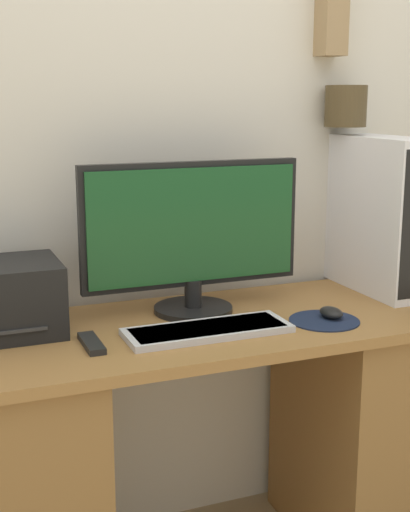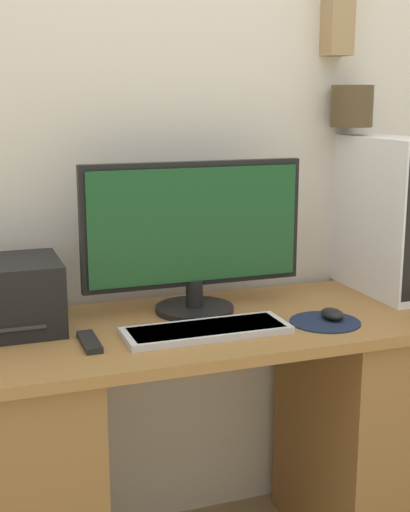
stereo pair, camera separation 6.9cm
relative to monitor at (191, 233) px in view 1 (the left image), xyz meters
The scene contains 8 objects.
wall_back 0.42m from the monitor, 88.84° to the left, with size 6.40×0.18×2.70m.
desk 0.62m from the monitor, 87.37° to the right, with size 1.58×0.57×0.78m.
monitor is the anchor object (origin of this frame).
keyboard 0.30m from the monitor, 98.26° to the right, with size 0.44×0.16×0.02m.
mousepad 0.45m from the monitor, 35.71° to the right, with size 0.20×0.20×0.00m.
mouse 0.45m from the monitor, 31.95° to the right, with size 0.06×0.08×0.03m.
computer_tower 0.65m from the monitor, ahead, with size 0.16×0.42×0.49m.
remote_control 0.44m from the monitor, 151.20° to the right, with size 0.04×0.15×0.02m.
Camera 1 is at (-0.70, -1.46, 1.39)m, focal length 50.00 mm.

